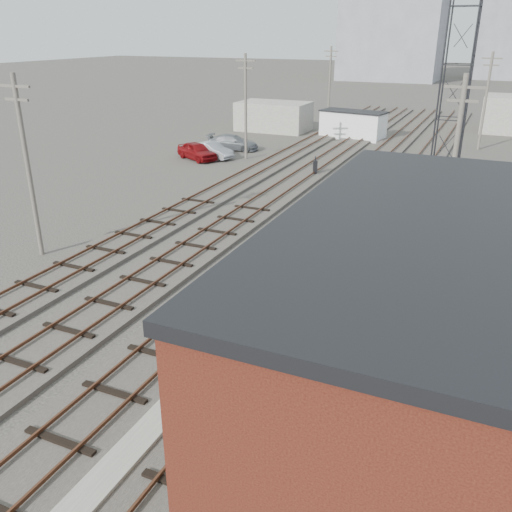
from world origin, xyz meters
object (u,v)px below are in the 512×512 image
Objects in this scene: car_red at (197,151)px; car_silver at (211,150)px; signal_mast at (218,430)px; switch_stand at (315,167)px; site_trailer at (353,124)px; car_grey at (233,142)px.

car_red reaches higher than car_silver.
signal_mast is 39.31m from car_red.
signal_mast is at bearing -136.98° from car_silver.
switch_stand is 10.93m from car_silver.
site_trailer is (-1.55, 17.30, 0.77)m from switch_stand.
signal_mast is 0.90× the size of car_grey.
car_silver is 0.87× the size of car_grey.
signal_mast is 33.58m from switch_stand.
site_trailer is 1.47× the size of car_grey.
car_red is 0.91× the size of car_grey.
site_trailer is at bearing -17.22° from car_silver.
car_silver is 4.14m from car_grey.
car_grey is at bearing 125.24° from switch_stand.
car_grey is at bearing 16.16° from car_red.
site_trailer is at bearing -47.50° from car_grey.
switch_stand is 11.66m from car_red.
site_trailer reaches higher than car_grey.
car_red is (-20.07, 33.74, -1.90)m from signal_mast.
car_grey is (1.04, 5.16, -0.05)m from car_red.
signal_mast is 43.35m from car_grey.
car_red is (-10.04, -15.98, -0.69)m from site_trailer.
car_grey is at bearing 116.06° from signal_mast.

